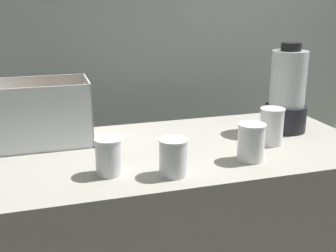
% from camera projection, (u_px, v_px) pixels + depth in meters
% --- Properties ---
extents(back_wall_unit, '(2.60, 0.24, 2.50)m').
position_uv_depth(back_wall_unit, '(121.00, 25.00, 2.02)').
color(back_wall_unit, silver).
rests_on(back_wall_unit, ground_plane).
extents(carrot_display_bin, '(0.33, 0.21, 0.22)m').
position_uv_depth(carrot_display_bin, '(42.00, 124.00, 1.46)').
color(carrot_display_bin, white).
rests_on(carrot_display_bin, counter).
extents(blender_pitcher, '(0.16, 0.16, 0.34)m').
position_uv_depth(blender_pitcher, '(287.00, 94.00, 1.59)').
color(blender_pitcher, black).
rests_on(blender_pitcher, counter).
extents(juice_cup_beet_far_left, '(0.08, 0.08, 0.11)m').
position_uv_depth(juice_cup_beet_far_left, '(109.00, 159.00, 1.21)').
color(juice_cup_beet_far_left, white).
rests_on(juice_cup_beet_far_left, counter).
extents(juice_cup_orange_left, '(0.09, 0.09, 0.11)m').
position_uv_depth(juice_cup_orange_left, '(173.00, 159.00, 1.21)').
color(juice_cup_orange_left, white).
rests_on(juice_cup_orange_left, counter).
extents(juice_cup_carrot_middle, '(0.09, 0.09, 0.12)m').
position_uv_depth(juice_cup_carrot_middle, '(251.00, 145.00, 1.32)').
color(juice_cup_carrot_middle, white).
rests_on(juice_cup_carrot_middle, counter).
extents(juice_cup_pomegranate_right, '(0.08, 0.08, 0.13)m').
position_uv_depth(juice_cup_pomegranate_right, '(271.00, 128.00, 1.46)').
color(juice_cup_pomegranate_right, white).
rests_on(juice_cup_pomegranate_right, counter).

